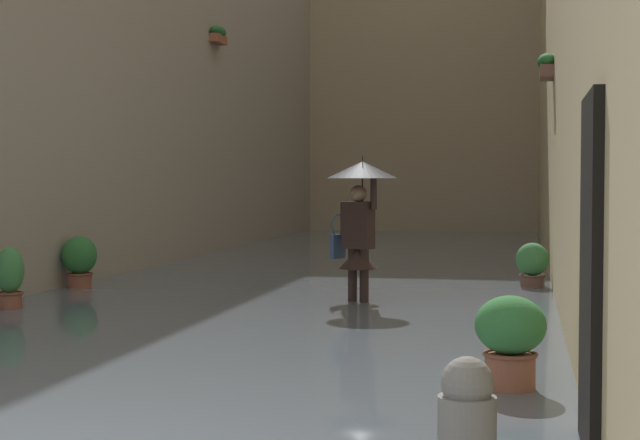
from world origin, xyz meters
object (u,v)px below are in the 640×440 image
(potted_plant_mid_left, at_px, (532,266))
(potted_plant_far_right, at_px, (80,262))
(potted_plant_mid_right, at_px, (9,280))
(person_wading, at_px, (360,206))
(mooring_bollard, at_px, (467,433))
(potted_plant_far_left, at_px, (510,342))

(potted_plant_mid_left, bearing_deg, potted_plant_far_right, 13.59)
(potted_plant_mid_right, bearing_deg, potted_plant_mid_left, -148.43)
(person_wading, height_order, mooring_bollard, person_wading)
(person_wading, xyz_separation_m, mooring_bollard, (-1.81, 7.40, -0.98))
(person_wading, xyz_separation_m, potted_plant_mid_left, (-2.21, -2.37, -0.95))
(person_wading, height_order, potted_plant_mid_left, person_wading)
(potted_plant_far_left, distance_m, potted_plant_mid_right, 7.04)
(potted_plant_far_right, distance_m, mooring_bollard, 10.23)
(person_wading, xyz_separation_m, potted_plant_mid_right, (4.13, 1.53, -0.91))
(potted_plant_mid_left, height_order, potted_plant_mid_right, potted_plant_mid_right)
(person_wading, bearing_deg, mooring_bollard, 103.75)
(potted_plant_mid_left, xyz_separation_m, potted_plant_far_left, (0.22, 7.36, 0.05))
(potted_plant_mid_left, height_order, mooring_bollard, mooring_bollard)
(potted_plant_far_right, xyz_separation_m, potted_plant_mid_right, (-0.19, 2.32, -0.03))
(potted_plant_far_right, xyz_separation_m, mooring_bollard, (-6.13, 8.19, -0.11))
(person_wading, relative_size, potted_plant_mid_right, 2.29)
(potted_plant_mid_left, height_order, potted_plant_far_right, potted_plant_far_right)
(person_wading, relative_size, potted_plant_mid_left, 2.61)
(potted_plant_far_left, bearing_deg, potted_plant_far_right, -42.45)
(potted_plant_far_right, height_order, mooring_bollard, potted_plant_far_right)
(potted_plant_far_left, height_order, potted_plant_mid_right, potted_plant_mid_right)
(potted_plant_far_left, xyz_separation_m, potted_plant_mid_right, (6.13, -3.46, -0.01))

